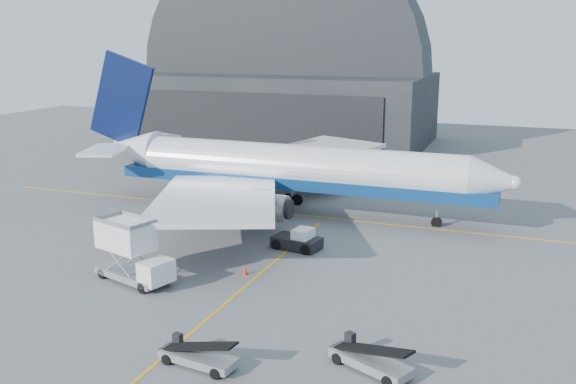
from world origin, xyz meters
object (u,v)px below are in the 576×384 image
at_px(catering_truck, 132,252).
at_px(pushback_tug, 298,241).
at_px(belt_loader_a, 198,356).
at_px(belt_loader_b, 370,360).
at_px(airliner, 282,168).

xyz_separation_m(catering_truck, pushback_tug, (9.24, 11.82, -1.61)).
bearing_deg(pushback_tug, belt_loader_a, -76.47).
bearing_deg(belt_loader_b, belt_loader_a, -137.75).
bearing_deg(catering_truck, pushback_tug, 69.50).
bearing_deg(pushback_tug, catering_truck, -119.00).
relative_size(catering_truck, belt_loader_a, 1.43).
bearing_deg(catering_truck, belt_loader_b, -0.88).
height_order(airliner, belt_loader_a, airliner).
distance_m(pushback_tug, belt_loader_a, 21.66).
bearing_deg(airliner, catering_truck, -98.23).
bearing_deg(airliner, belt_loader_b, -60.39).
relative_size(airliner, belt_loader_b, 9.24).
distance_m(airliner, pushback_tug, 13.33).
xyz_separation_m(catering_truck, belt_loader_b, (20.29, -6.75, -1.73)).
height_order(airliner, catering_truck, airliner).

